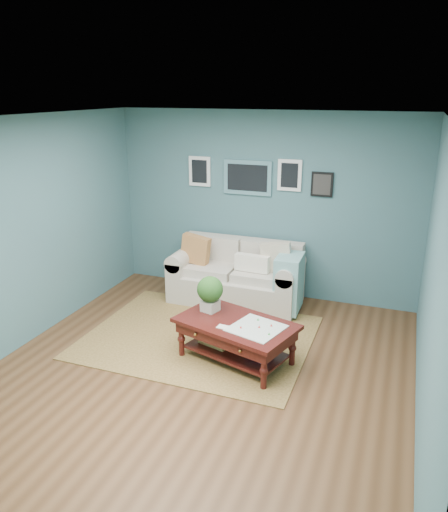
% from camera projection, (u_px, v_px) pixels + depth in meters
% --- Properties ---
extents(room_shell, '(5.00, 5.02, 2.70)m').
position_uv_depth(room_shell, '(198.00, 254.00, 5.11)').
color(room_shell, brown).
rests_on(room_shell, ground).
extents(area_rug, '(2.73, 2.19, 0.01)m').
position_uv_depth(area_rug, '(199.00, 337.00, 6.27)').
color(area_rug, brown).
rests_on(area_rug, ground).
extents(loveseat, '(1.91, 0.87, 0.98)m').
position_uv_depth(loveseat, '(242.00, 276.00, 7.22)').
color(loveseat, beige).
rests_on(loveseat, ground).
extents(coffee_table, '(1.47, 1.11, 0.92)m').
position_uv_depth(coffee_table, '(231.00, 327.00, 5.66)').
color(coffee_table, '#350C0B').
rests_on(coffee_table, ground).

